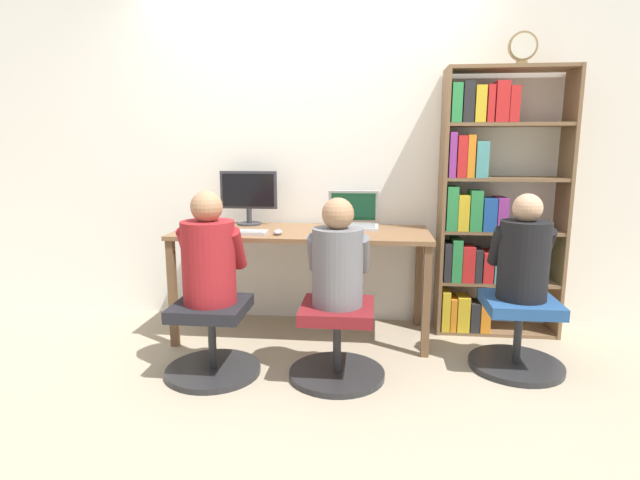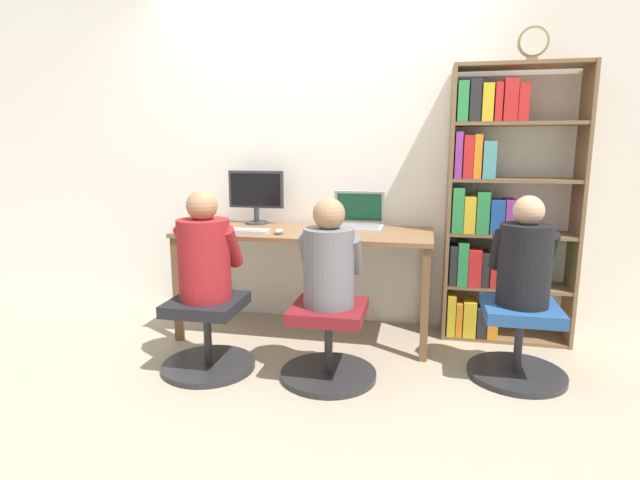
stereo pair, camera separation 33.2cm
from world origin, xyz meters
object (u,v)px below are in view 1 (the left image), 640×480
Objects in this scene: bookshelf at (486,210)px; office_chair_side at (518,334)px; desktop_monitor at (249,196)px; person_at_monitor at (209,255)px; office_chair_right at (337,341)px; person_at_laptop at (338,259)px; keyboard at (236,232)px; desk_clock at (523,47)px; laptop at (353,220)px; office_chair_left at (212,338)px; person_near_shelf at (524,254)px.

bookshelf is 0.92m from office_chair_side.
desktop_monitor is 0.66× the size of person_at_monitor.
office_chair_right is 0.49m from person_at_laptop.
desktop_monitor is 1.17m from person_at_laptop.
desktop_monitor is 1.72m from bookshelf.
keyboard is 1.76m from bookshelf.
desk_clock is 0.37× the size of office_chair_side.
laptop is 0.65× the size of office_chair_left.
person_at_laptop is 1.12m from person_near_shelf.
keyboard reaches higher than office_chair_left.
person_near_shelf is at bearing -29.41° from laptop.
office_chair_left is at bearing -156.49° from desk_clock.
desktop_monitor is 2.14m from desk_clock.
laptop reaches higher than office_chair_left.
person_at_monitor reaches higher than person_near_shelf.
desktop_monitor is at bearing 177.49° from desk_clock.
person_at_laptop is 1.22m from office_chair_side.
desk_clock is at bearing 34.53° from office_chair_right.
keyboard is 1.83m from person_near_shelf.
office_chair_left is 0.87× the size of person_at_monitor.
office_chair_right is at bearing -50.06° from desktop_monitor.
desk_clock reaches higher than laptop.
keyboard is at bearing 146.83° from office_chair_right.
office_chair_left is 1.86m from office_chair_side.
person_at_monitor reaches higher than laptop.
person_at_laptop is at bearing -93.42° from laptop.
office_chair_right is (0.75, 0.03, 0.00)m from office_chair_left.
desktop_monitor is 1.16× the size of laptop.
person_at_monitor reaches higher than person_at_laptop.
office_chair_left is 1.00× the size of office_chair_right.
person_at_monitor is at bearing -171.49° from person_near_shelf.
person_near_shelf is at bearing 12.69° from office_chair_right.
desktop_monitor is 0.45m from keyboard.
desktop_monitor is 0.76× the size of office_chair_side.
keyboard is at bearing 172.96° from person_near_shelf.
office_chair_side is (1.04, -0.59, -0.60)m from laptop.
desktop_monitor is 0.94m from person_at_monitor.
office_chair_side is 0.50m from person_near_shelf.
keyboard is at bearing -170.26° from desk_clock.
desktop_monitor is 2.08m from office_chair_side.
desk_clock reaches higher than office_chair_right.
office_chair_left is 0.90m from person_at_laptop.
desk_clock is at bearing 23.51° from office_chair_left.
office_chair_right is at bearing -33.17° from keyboard.
keyboard is 0.66× the size of person_at_laptop.
office_chair_right is at bearing 2.22° from person_at_monitor.
desktop_monitor reaches higher than person_at_monitor.
desk_clock is at bearing 34.38° from person_at_laptop.
laptop is 1.78× the size of desk_clock.
laptop is at bearing -179.04° from bookshelf.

